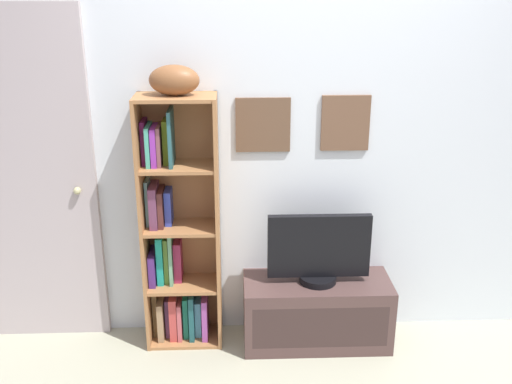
{
  "coord_description": "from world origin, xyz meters",
  "views": [
    {
      "loc": [
        -0.38,
        -2.21,
        2.11
      ],
      "look_at": [
        -0.26,
        0.85,
        1.0
      ],
      "focal_mm": 41.76,
      "sensor_mm": 36.0,
      "label": 1
    }
  ],
  "objects": [
    {
      "name": "back_wall",
      "position": [
        0.0,
        1.13,
        1.19
      ],
      "size": [
        4.8,
        0.08,
        2.37
      ],
      "color": "silver",
      "rests_on": "ground"
    },
    {
      "name": "bookshelf",
      "position": [
        -0.73,
        1.0,
        0.66
      ],
      "size": [
        0.45,
        0.26,
        1.51
      ],
      "color": "#9D693F",
      "rests_on": "ground"
    },
    {
      "name": "football",
      "position": [
        -0.69,
        0.97,
        1.6
      ],
      "size": [
        0.28,
        0.19,
        0.16
      ],
      "primitive_type": "ellipsoid",
      "rotation": [
        0.0,
        0.0,
        -0.09
      ],
      "color": "brown",
      "rests_on": "bookshelf"
    },
    {
      "name": "tv_stand",
      "position": [
        0.11,
        0.91,
        0.2
      ],
      "size": [
        0.88,
        0.37,
        0.41
      ],
      "color": "#4A3532",
      "rests_on": "ground"
    },
    {
      "name": "television",
      "position": [
        0.11,
        0.91,
        0.61
      ],
      "size": [
        0.6,
        0.22,
        0.42
      ],
      "color": "black",
      "rests_on": "tv_stand"
    },
    {
      "name": "door",
      "position": [
        -1.61,
        1.08,
        1.0
      ],
      "size": [
        0.87,
        0.09,
        2.0
      ],
      "color": "#AFA2A4",
      "rests_on": "ground"
    }
  ]
}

